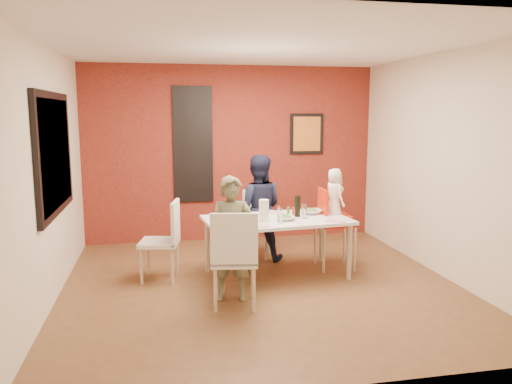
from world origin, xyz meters
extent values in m
plane|color=brown|center=(0.00, 0.00, 0.00)|extent=(4.50, 4.50, 0.00)
cube|color=white|center=(0.00, 0.00, 2.70)|extent=(4.50, 4.50, 0.02)
cube|color=beige|center=(0.00, 2.25, 1.35)|extent=(4.50, 0.02, 2.70)
cube|color=beige|center=(0.00, -2.25, 1.35)|extent=(4.50, 0.02, 2.70)
cube|color=beige|center=(-2.25, 0.00, 1.35)|extent=(0.02, 4.50, 2.70)
cube|color=beige|center=(2.25, 0.00, 1.35)|extent=(0.02, 4.50, 2.70)
cube|color=maroon|center=(0.00, 2.23, 1.35)|extent=(4.50, 0.02, 2.70)
cube|color=black|center=(-2.22, 0.20, 1.55)|extent=(0.05, 1.70, 1.30)
cube|color=black|center=(-2.21, 0.20, 1.55)|extent=(0.02, 1.55, 1.15)
cube|color=silver|center=(-0.60, 2.21, 1.50)|extent=(0.55, 0.03, 1.70)
cube|color=black|center=(-0.60, 2.21, 1.50)|extent=(0.60, 0.03, 1.76)
cube|color=black|center=(1.20, 2.21, 1.65)|extent=(0.54, 0.03, 0.64)
cube|color=orange|center=(1.20, 2.19, 1.65)|extent=(0.44, 0.01, 0.54)
cube|color=white|center=(0.26, 0.32, 0.70)|extent=(1.80, 1.12, 0.04)
cylinder|color=tan|center=(-0.48, -0.16, 0.34)|extent=(0.06, 0.06, 0.68)
cylinder|color=tan|center=(-0.56, 0.63, 0.34)|extent=(0.06, 0.06, 0.68)
cylinder|color=tan|center=(1.08, 0.00, 0.34)|extent=(0.06, 0.06, 0.68)
cylinder|color=tan|center=(1.00, 0.79, 0.34)|extent=(0.06, 0.06, 0.68)
cube|color=silver|center=(-0.39, -0.52, 0.48)|extent=(0.54, 0.54, 0.05)
cube|color=silver|center=(-0.43, -0.74, 0.75)|extent=(0.47, 0.12, 0.53)
cylinder|color=#BEA78D|center=(-0.17, -0.37, 0.23)|extent=(0.04, 0.04, 0.46)
cylinder|color=#BEA78D|center=(-0.23, -0.75, 0.23)|extent=(0.04, 0.04, 0.46)
cylinder|color=#BEA78D|center=(-0.55, -0.30, 0.23)|extent=(0.04, 0.04, 0.46)
cylinder|color=#BEA78D|center=(-0.61, -0.68, 0.23)|extent=(0.04, 0.04, 0.46)
cube|color=white|center=(0.17, 1.18, 0.43)|extent=(0.53, 0.53, 0.05)
cube|color=white|center=(0.23, 1.36, 0.67)|extent=(0.41, 0.17, 0.48)
cylinder|color=beige|center=(-0.05, 1.08, 0.21)|extent=(0.03, 0.03, 0.41)
cylinder|color=beige|center=(0.06, 1.40, 0.21)|extent=(0.03, 0.03, 0.41)
cylinder|color=beige|center=(0.27, 0.96, 0.21)|extent=(0.03, 0.03, 0.41)
cylinder|color=beige|center=(0.39, 1.29, 0.21)|extent=(0.03, 0.03, 0.41)
cube|color=white|center=(-1.15, 0.45, 0.45)|extent=(0.52, 0.52, 0.05)
cube|color=white|center=(-0.95, 0.41, 0.70)|extent=(0.13, 0.44, 0.50)
cylinder|color=#C2AC90|center=(-1.29, 0.66, 0.22)|extent=(0.04, 0.04, 0.43)
cylinder|color=#C2AC90|center=(-0.94, 0.59, 0.22)|extent=(0.04, 0.04, 0.43)
cylinder|color=#C2AC90|center=(-1.36, 0.30, 0.22)|extent=(0.04, 0.04, 0.43)
cylinder|color=#C2AC90|center=(-1.01, 0.23, 0.22)|extent=(0.04, 0.04, 0.43)
cube|color=red|center=(1.07, 0.48, 0.58)|extent=(0.37, 0.37, 0.05)
cube|color=red|center=(0.90, 0.49, 0.82)|extent=(0.05, 0.36, 0.42)
cube|color=red|center=(1.07, 0.48, 0.68)|extent=(0.37, 0.37, 0.02)
cylinder|color=#BDA78D|center=(1.26, 0.27, 0.28)|extent=(0.03, 0.03, 0.56)
cylinder|color=#BDA78D|center=(0.86, 0.29, 0.28)|extent=(0.03, 0.03, 0.56)
cylinder|color=#BDA78D|center=(1.28, 0.67, 0.28)|extent=(0.03, 0.03, 0.56)
cylinder|color=#BDA78D|center=(0.88, 0.69, 0.28)|extent=(0.03, 0.03, 0.56)
imported|color=#616145|center=(-0.39, -0.36, 0.67)|extent=(0.53, 0.40, 1.33)
imported|color=black|center=(0.17, 1.02, 0.71)|extent=(0.81, 0.69, 1.43)
imported|color=white|center=(1.05, 0.48, 0.95)|extent=(0.28, 0.37, 0.68)
cube|color=white|center=(-0.03, -0.01, 0.72)|extent=(0.24, 0.24, 0.01)
cube|color=white|center=(0.25, 0.68, 0.72)|extent=(0.25, 0.25, 0.01)
cube|color=white|center=(0.92, 0.06, 0.72)|extent=(0.28, 0.28, 0.01)
cube|color=white|center=(-0.39, 0.59, 0.72)|extent=(0.31, 0.31, 0.01)
imported|color=white|center=(0.34, 0.19, 0.74)|extent=(0.23, 0.23, 0.05)
imported|color=silver|center=(0.76, 0.50, 0.74)|extent=(0.26, 0.26, 0.06)
cylinder|color=black|center=(0.54, 0.37, 0.84)|extent=(0.07, 0.07, 0.26)
cylinder|color=white|center=(0.23, 0.05, 0.80)|extent=(0.06, 0.06, 0.18)
cylinder|color=white|center=(0.59, 0.26, 0.80)|extent=(0.06, 0.06, 0.18)
cylinder|color=white|center=(0.07, 0.19, 0.84)|extent=(0.11, 0.11, 0.26)
cylinder|color=red|center=(0.45, 0.26, 0.78)|extent=(0.04, 0.04, 0.14)
cylinder|color=#3B7C29|center=(0.41, 0.35, 0.78)|extent=(0.03, 0.03, 0.13)
cylinder|color=brown|center=(0.31, 0.42, 0.78)|extent=(0.03, 0.03, 0.13)
cylinder|color=orange|center=(1.05, 0.42, 0.77)|extent=(0.06, 0.06, 0.10)
camera|label=1|loc=(-1.14, -5.44, 1.98)|focal=35.00mm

